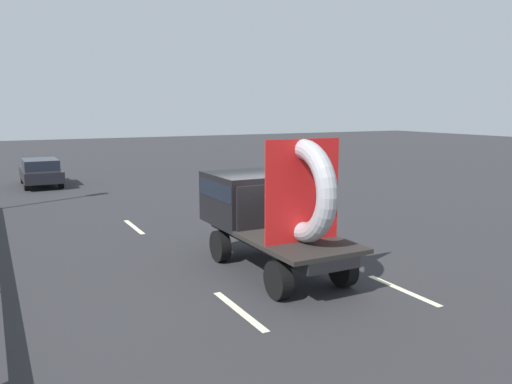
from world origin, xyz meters
The scene contains 7 objects.
ground_plane centered at (0.00, 0.00, 0.00)m, with size 120.00×120.00×0.00m, color #28282B.
flatbed_truck centered at (-0.20, 0.15, 1.59)m, with size 2.02×4.98×3.36m.
distant_sedan centered at (-3.95, 17.70, 0.75)m, with size 1.85×4.31×1.41m.
lane_dash_left_near centered at (-2.08, -2.22, 0.00)m, with size 2.28×0.16×0.01m, color beige.
lane_dash_left_far centered at (-2.08, 6.06, 0.00)m, with size 2.29×0.16×0.01m, color beige.
lane_dash_right_near centered at (1.67, -2.87, 0.00)m, with size 2.19×0.16×0.01m, color beige.
lane_dash_right_far centered at (1.67, 5.60, 0.00)m, with size 2.09×0.16×0.01m, color beige.
Camera 1 is at (-6.31, -11.00, 4.02)m, focal length 35.84 mm.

